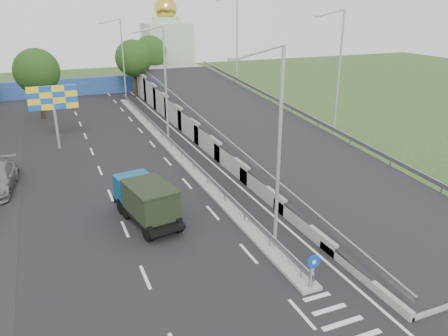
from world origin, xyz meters
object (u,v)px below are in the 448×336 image
lamp_post_near (276,142)px  lamp_post_mid (163,79)px  lamp_post_far (121,55)px  dump_truck (146,199)px  sign_bollard (312,271)px  church (167,47)px  billboard (53,101)px

lamp_post_near → lamp_post_mid: bearing=90.0°
lamp_post_far → dump_truck: size_ratio=1.71×
sign_bollard → lamp_post_mid: lamp_post_mid is taller
sign_bollard → church: 58.84m
sign_bollard → dump_truck: size_ratio=0.28×
sign_bollard → lamp_post_near: 6.12m
lamp_post_far → billboard: lamp_post_far is taller
sign_bollard → lamp_post_near: (0.11, 3.83, 4.77)m
lamp_post_mid → billboard: bearing=167.6°
church → lamp_post_far: bearing=-125.2°
church → billboard: 37.23m
sign_bollard → lamp_post_mid: 24.30m
lamp_post_far → church: church is taller
sign_bollard → dump_truck: 10.70m
lamp_post_mid → billboard: 9.47m
billboard → lamp_post_far: bearing=63.2°
lamp_post_near → dump_truck: (-5.20, 5.58, -4.44)m
lamp_post_mid → church: church is taller
lamp_post_mid → church: bearing=73.8°
lamp_post_near → dump_truck: size_ratio=1.71×
sign_bollard → lamp_post_mid: bearing=89.7°
lamp_post_far → sign_bollard: bearing=-90.1°
sign_bollard → lamp_post_mid: (0.11, 23.83, 4.77)m
lamp_post_far → dump_truck: bearing=-98.6°
billboard → dump_truck: 17.11m
sign_bollard → lamp_post_far: size_ratio=0.17×
church → dump_truck: 50.87m
sign_bollard → lamp_post_far: (0.11, 43.83, 4.77)m
lamp_post_near → dump_truck: 8.82m
sign_bollard → lamp_post_near: size_ratio=0.17×
church → billboard: church is taller
lamp_post_mid → lamp_post_far: bearing=90.0°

